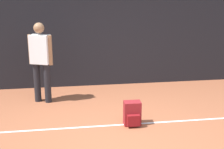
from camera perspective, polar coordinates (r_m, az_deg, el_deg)
The scene contains 5 objects.
ground_plane at distance 5.25m, azimuth 0.66°, elevation -11.76°, with size 12.00×12.00×0.00m, color #9E5638.
back_fence at distance 7.74m, azimuth -2.85°, elevation 6.08°, with size 10.00×0.10×2.24m, color black.
court_line at distance 5.75m, azimuth -0.24°, elevation -9.17°, with size 9.00×0.05×0.00m, color white.
tennis_player at distance 6.75m, azimuth -12.74°, elevation 2.94°, with size 0.50×0.36×1.70m.
backpack at distance 5.70m, azimuth 3.69°, elevation -7.13°, with size 0.30×0.29×0.44m.
Camera 1 is at (-0.74, -4.59, 2.44)m, focal length 50.67 mm.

